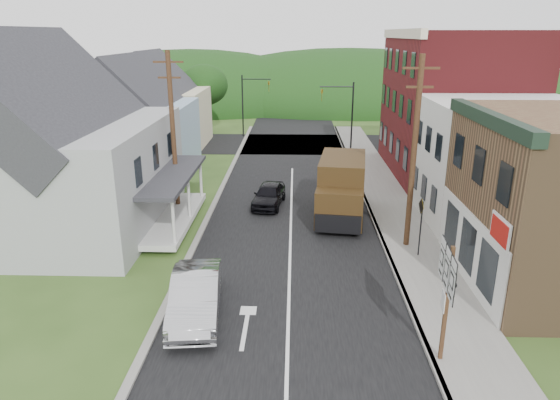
# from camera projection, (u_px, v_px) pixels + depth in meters

# --- Properties ---
(ground) EXTENTS (120.00, 120.00, 0.00)m
(ground) POSITION_uv_depth(u_px,v_px,m) (289.00, 279.00, 20.99)
(ground) COLOR #2D4719
(ground) RESTS_ON ground
(road) EXTENTS (9.00, 90.00, 0.02)m
(road) POSITION_uv_depth(u_px,v_px,m) (291.00, 202.00, 30.47)
(road) COLOR black
(road) RESTS_ON ground
(cross_road) EXTENTS (60.00, 9.00, 0.02)m
(cross_road) POSITION_uv_depth(u_px,v_px,m) (293.00, 144.00, 46.58)
(cross_road) COLOR black
(cross_road) RESTS_ON ground
(sidewalk_right) EXTENTS (2.80, 55.00, 0.15)m
(sidewalk_right) POSITION_uv_depth(u_px,v_px,m) (395.00, 214.00, 28.38)
(sidewalk_right) COLOR slate
(sidewalk_right) RESTS_ON ground
(curb_right) EXTENTS (0.20, 55.00, 0.15)m
(curb_right) POSITION_uv_depth(u_px,v_px,m) (371.00, 213.00, 28.42)
(curb_right) COLOR slate
(curb_right) RESTS_ON ground
(curb_left) EXTENTS (0.30, 55.00, 0.12)m
(curb_left) POSITION_uv_depth(u_px,v_px,m) (210.00, 212.00, 28.69)
(curb_left) COLOR slate
(curb_left) RESTS_ON ground
(storefront_white) EXTENTS (8.00, 7.00, 6.50)m
(storefront_white) POSITION_uv_depth(u_px,v_px,m) (502.00, 162.00, 26.74)
(storefront_white) COLOR silver
(storefront_white) RESTS_ON ground
(storefront_red) EXTENTS (8.00, 12.00, 10.00)m
(storefront_red) POSITION_uv_depth(u_px,v_px,m) (453.00, 105.00, 35.19)
(storefront_red) COLOR maroon
(storefront_red) RESTS_ON ground
(house_gray) EXTENTS (10.20, 12.24, 8.35)m
(house_gray) POSITION_uv_depth(u_px,v_px,m) (59.00, 148.00, 25.67)
(house_gray) COLOR #97999C
(house_gray) RESTS_ON ground
(house_blue) EXTENTS (7.14, 8.16, 7.28)m
(house_blue) POSITION_uv_depth(u_px,v_px,m) (141.00, 122.00, 36.24)
(house_blue) COLOR #91ADC6
(house_blue) RESTS_ON ground
(house_cream) EXTENTS (7.14, 8.16, 7.28)m
(house_cream) POSITION_uv_depth(u_px,v_px,m) (165.00, 105.00, 44.79)
(house_cream) COLOR beige
(house_cream) RESTS_ON ground
(utility_pole_right) EXTENTS (1.60, 0.26, 9.00)m
(utility_pole_right) POSITION_uv_depth(u_px,v_px,m) (414.00, 153.00, 22.67)
(utility_pole_right) COLOR #472D19
(utility_pole_right) RESTS_ON ground
(utility_pole_left) EXTENTS (1.60, 0.26, 9.00)m
(utility_pole_left) POSITION_uv_depth(u_px,v_px,m) (173.00, 133.00, 27.28)
(utility_pole_left) COLOR #472D19
(utility_pole_left) RESTS_ON ground
(traffic_signal_right) EXTENTS (2.87, 0.20, 6.00)m
(traffic_signal_right) POSITION_uv_depth(u_px,v_px,m) (344.00, 109.00, 41.94)
(traffic_signal_right) COLOR black
(traffic_signal_right) RESTS_ON ground
(traffic_signal_left) EXTENTS (2.87, 0.20, 6.00)m
(traffic_signal_left) POSITION_uv_depth(u_px,v_px,m) (250.00, 98.00, 48.82)
(traffic_signal_left) COLOR black
(traffic_signal_left) RESTS_ON ground
(tree_left_b) EXTENTS (4.80, 4.80, 6.94)m
(tree_left_b) POSITION_uv_depth(u_px,v_px,m) (22.00, 116.00, 31.30)
(tree_left_b) COLOR #382616
(tree_left_b) RESTS_ON ground
(tree_left_c) EXTENTS (5.80, 5.80, 8.41)m
(tree_left_c) POSITION_uv_depth(u_px,v_px,m) (48.00, 86.00, 38.60)
(tree_left_c) COLOR #382616
(tree_left_c) RESTS_ON ground
(tree_left_d) EXTENTS (4.80, 4.80, 6.94)m
(tree_left_d) POSITION_uv_depth(u_px,v_px,m) (204.00, 85.00, 50.02)
(tree_left_d) COLOR #382616
(tree_left_d) RESTS_ON ground
(forested_ridge) EXTENTS (90.00, 30.00, 16.00)m
(forested_ridge) POSITION_uv_depth(u_px,v_px,m) (294.00, 104.00, 73.11)
(forested_ridge) COLOR black
(forested_ridge) RESTS_ON ground
(silver_sedan) EXTENTS (2.22, 5.03, 1.61)m
(silver_sedan) POSITION_uv_depth(u_px,v_px,m) (196.00, 296.00, 18.01)
(silver_sedan) COLOR #BABBBF
(silver_sedan) RESTS_ON ground
(dark_sedan) EXTENTS (2.13, 4.17, 1.36)m
(dark_sedan) POSITION_uv_depth(u_px,v_px,m) (269.00, 195.00, 29.69)
(dark_sedan) COLOR black
(dark_sedan) RESTS_ON ground
(delivery_van) EXTENTS (3.18, 6.26, 3.35)m
(delivery_van) POSITION_uv_depth(u_px,v_px,m) (341.00, 189.00, 27.43)
(delivery_van) COLOR #31210D
(delivery_van) RESTS_ON ground
(route_sign_cluster) EXTENTS (0.29, 2.18, 3.82)m
(route_sign_cluster) POSITION_uv_depth(u_px,v_px,m) (447.00, 288.00, 14.87)
(route_sign_cluster) COLOR #472D19
(route_sign_cluster) RESTS_ON sidewalk_right
(warning_sign) EXTENTS (0.12, 0.76, 2.75)m
(warning_sign) POSITION_uv_depth(u_px,v_px,m) (421.00, 219.00, 22.37)
(warning_sign) COLOR black
(warning_sign) RESTS_ON sidewalk_right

